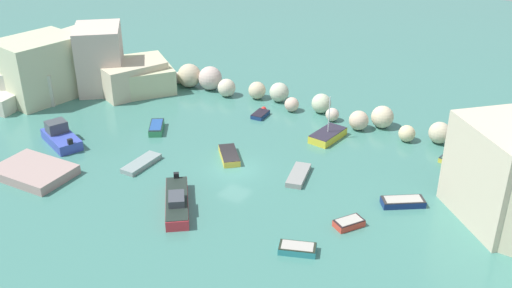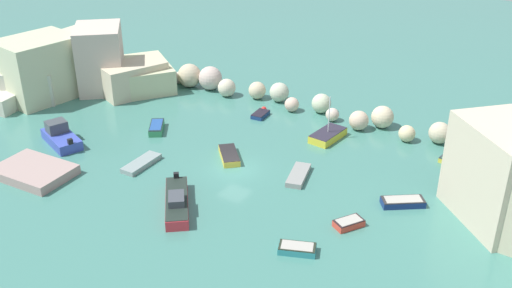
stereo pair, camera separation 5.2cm
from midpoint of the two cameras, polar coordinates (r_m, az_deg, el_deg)
cove_water at (r=52.68m, az=-2.13°, el=-2.48°), size 160.00×160.00×0.00m
cliff_headland_left at (r=71.44m, az=-17.10°, el=6.86°), size 18.33×20.35×7.48m
rock_breakwater at (r=64.89m, az=2.71°, el=4.50°), size 35.50×4.24×2.79m
stone_dock at (r=55.04m, az=-20.67°, el=-2.49°), size 6.84×4.96×0.84m
channel_buoy at (r=63.96m, az=0.73°, el=3.38°), size 0.60×0.60×0.60m
moored_boat_0 at (r=62.84m, az=0.40°, el=2.87°), size 1.48×2.32×0.47m
moored_boat_1 at (r=59.98m, az=-18.37°, el=0.68°), size 5.59×3.90×2.05m
moored_boat_2 at (r=47.41m, az=-7.67°, el=-5.57°), size 5.57×6.26×1.54m
moored_boat_3 at (r=48.91m, az=13.97°, el=-5.44°), size 3.54×3.09×0.60m
moored_boat_4 at (r=58.34m, az=6.92°, el=0.86°), size 2.41×4.26×4.46m
moored_boat_5 at (r=42.56m, az=3.98°, el=-10.04°), size 2.95×2.19×0.57m
moored_boat_6 at (r=60.44m, az=-9.61°, el=1.59°), size 2.89×3.35×0.71m
moored_boat_7 at (r=56.33m, az=18.60°, el=-1.61°), size 2.75×1.56×0.51m
moored_boat_8 at (r=51.43m, az=4.09°, el=-3.02°), size 2.37×4.15×0.47m
moored_boat_9 at (r=54.40m, az=-2.63°, el=-1.10°), size 3.62×3.71×0.62m
moored_boat_10 at (r=45.58m, az=8.92°, el=-7.53°), size 2.19×2.54×0.57m
moored_boat_11 at (r=54.15m, az=-11.03°, el=-1.85°), size 1.59×4.16×0.46m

